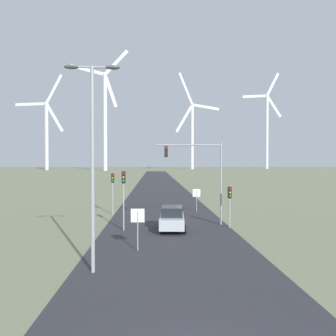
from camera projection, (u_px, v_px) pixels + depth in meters
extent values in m
cube|color=#2D2D33|center=(160.00, 192.00, 55.89)|extent=(10.00, 240.00, 0.01)
cylinder|color=#93999E|center=(93.00, 170.00, 15.38)|extent=(0.18, 0.18, 9.71)
cylinder|color=#93999E|center=(92.00, 67.00, 15.29)|extent=(1.92, 0.10, 0.10)
ellipsoid|color=#4C4C51|center=(71.00, 67.00, 15.24)|extent=(0.70, 0.32, 0.20)
ellipsoid|color=#4C4C51|center=(113.00, 67.00, 15.33)|extent=(0.70, 0.32, 0.20)
cylinder|color=#93999E|center=(138.00, 231.00, 19.27)|extent=(0.07, 0.07, 2.30)
cube|color=white|center=(138.00, 216.00, 19.24)|extent=(0.81, 0.01, 0.81)
cube|color=red|center=(138.00, 215.00, 19.25)|extent=(0.76, 0.02, 0.76)
cylinder|color=#93999E|center=(197.00, 201.00, 34.33)|extent=(0.07, 0.07, 2.18)
cube|color=white|center=(197.00, 193.00, 34.30)|extent=(0.81, 0.01, 0.81)
cube|color=red|center=(197.00, 193.00, 34.31)|extent=(0.76, 0.02, 0.76)
cylinder|color=#93999E|center=(124.00, 201.00, 24.86)|extent=(0.11, 0.11, 4.50)
cube|color=black|center=(124.00, 177.00, 24.83)|extent=(0.28, 0.24, 0.90)
sphere|color=red|center=(123.00, 174.00, 24.69)|extent=(0.16, 0.16, 0.16)
sphere|color=gold|center=(123.00, 177.00, 24.69)|extent=(0.16, 0.16, 0.16)
sphere|color=green|center=(123.00, 181.00, 24.70)|extent=(0.16, 0.16, 0.16)
cylinder|color=#93999E|center=(230.00, 207.00, 25.91)|extent=(0.11, 0.11, 3.24)
cube|color=black|center=(230.00, 192.00, 25.88)|extent=(0.28, 0.24, 0.90)
sphere|color=red|center=(230.00, 189.00, 25.74)|extent=(0.16, 0.16, 0.16)
sphere|color=gold|center=(230.00, 193.00, 25.75)|extent=(0.16, 0.16, 0.16)
sphere|color=green|center=(230.00, 196.00, 25.75)|extent=(0.16, 0.16, 0.16)
cylinder|color=#93999E|center=(113.00, 194.00, 32.16)|extent=(0.11, 0.11, 4.08)
cube|color=black|center=(113.00, 178.00, 32.13)|extent=(0.28, 0.24, 0.90)
sphere|color=red|center=(113.00, 175.00, 31.99)|extent=(0.16, 0.16, 0.16)
sphere|color=gold|center=(113.00, 178.00, 32.00)|extent=(0.16, 0.16, 0.16)
sphere|color=green|center=(113.00, 181.00, 32.00)|extent=(0.16, 0.16, 0.16)
cylinder|color=#93999E|center=(221.00, 183.00, 27.13)|extent=(0.14, 0.14, 6.85)
cylinder|color=#93999E|center=(189.00, 145.00, 26.95)|extent=(5.37, 0.12, 0.12)
cube|color=black|center=(166.00, 152.00, 26.88)|extent=(0.28, 0.24, 0.90)
sphere|color=red|center=(166.00, 148.00, 26.74)|extent=(0.18, 0.18, 0.18)
cube|color=#B7BCC1|center=(172.00, 221.00, 24.93)|extent=(2.06, 4.21, 0.80)
cube|color=#1E2328|center=(172.00, 211.00, 24.77)|extent=(1.69, 2.20, 0.70)
cylinder|color=black|center=(161.00, 223.00, 26.18)|extent=(0.22, 0.66, 0.66)
cylinder|color=black|center=(181.00, 223.00, 26.25)|extent=(0.22, 0.66, 0.66)
cylinder|color=black|center=(161.00, 229.00, 23.64)|extent=(0.22, 0.66, 0.66)
cylinder|color=black|center=(184.00, 229.00, 23.71)|extent=(0.22, 0.66, 0.66)
cylinder|color=silver|center=(47.00, 137.00, 204.34)|extent=(2.20, 2.20, 41.35)
sphere|color=silver|center=(46.00, 104.00, 203.93)|extent=(2.60, 2.60, 2.60)
cube|color=silver|center=(54.00, 89.00, 203.24)|extent=(11.12, 2.08, 18.03)
cube|color=silver|center=(30.00, 104.00, 204.97)|extent=(19.55, 3.29, 2.08)
cube|color=silver|center=(55.00, 118.00, 203.57)|extent=(11.56, 2.15, 17.80)
cylinder|color=silver|center=(105.00, 123.00, 186.07)|extent=(2.20, 2.20, 54.65)
sphere|color=silver|center=(105.00, 75.00, 185.53)|extent=(2.60, 2.60, 2.60)
cube|color=silver|center=(111.00, 91.00, 186.50)|extent=(7.60, 2.04, 18.16)
cube|color=silver|center=(117.00, 62.00, 186.99)|extent=(13.42, 3.25, 15.14)
cube|color=silver|center=(87.00, 70.00, 183.11)|extent=(18.27, 4.25, 5.40)
cylinder|color=silver|center=(192.00, 137.00, 224.74)|extent=(2.20, 2.20, 44.20)
sphere|color=silver|center=(192.00, 105.00, 224.30)|extent=(2.60, 2.60, 2.60)
cube|color=silver|center=(186.00, 89.00, 221.52)|extent=(10.63, 5.64, 20.72)
cube|color=silver|center=(184.00, 119.00, 221.36)|extent=(12.51, 6.58, 19.63)
cube|color=silver|center=(206.00, 107.00, 230.02)|extent=(20.23, 10.43, 3.07)
cylinder|color=silver|center=(267.00, 132.00, 235.27)|extent=(2.20, 2.20, 52.53)
sphere|color=silver|center=(267.00, 96.00, 234.75)|extent=(2.60, 2.60, 2.60)
cube|color=silver|center=(254.00, 96.00, 233.96)|extent=(17.56, 1.26, 2.90)
cube|color=silver|center=(274.00, 107.00, 235.36)|extent=(11.19, 0.98, 15.55)
cube|color=silver|center=(273.00, 84.00, 234.95)|extent=(9.39, 0.90, 16.46)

